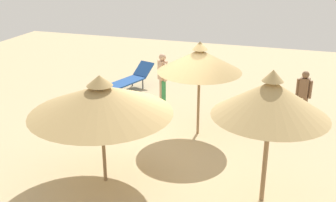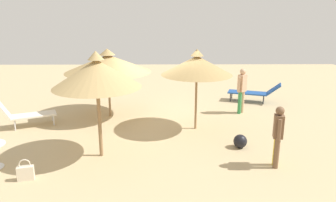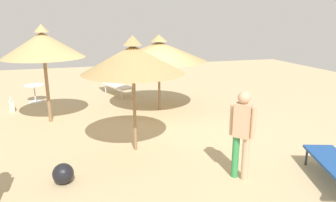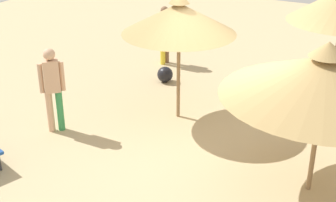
{
  "view_description": "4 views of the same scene",
  "coord_description": "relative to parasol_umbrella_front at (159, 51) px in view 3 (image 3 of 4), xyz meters",
  "views": [
    {
      "loc": [
        8.83,
        3.08,
        4.88
      ],
      "look_at": [
        -0.72,
        0.01,
        1.04
      ],
      "focal_mm": 44.09,
      "sensor_mm": 36.0,
      "label": 1
    },
    {
      "loc": [
        -0.22,
        10.68,
        3.73
      ],
      "look_at": [
        -0.33,
        -0.3,
        0.64
      ],
      "focal_mm": 35.07,
      "sensor_mm": 36.0,
      "label": 2
    },
    {
      "loc": [
        -7.7,
        1.85,
        2.9
      ],
      "look_at": [
        -0.81,
        -0.18,
        0.98
      ],
      "focal_mm": 33.1,
      "sensor_mm": 36.0,
      "label": 3
    },
    {
      "loc": [
        2.69,
        -7.27,
        4.43
      ],
      "look_at": [
        -0.91,
        -0.31,
        0.83
      ],
      "focal_mm": 51.34,
      "sensor_mm": 36.0,
      "label": 4
    }
  ],
  "objects": [
    {
      "name": "ground",
      "position": [
        -1.76,
        0.64,
        -1.96
      ],
      "size": [
        24.0,
        24.0,
        0.1
      ],
      "primitive_type": "cube",
      "color": "tan"
    },
    {
      "name": "parasol_umbrella_front",
      "position": [
        0.0,
        0.0,
        0.0
      ],
      "size": [
        2.99,
        2.99,
        2.42
      ],
      "color": "olive",
      "rests_on": "ground"
    },
    {
      "name": "parasol_umbrella_far_right",
      "position": [
        -2.96,
        1.35,
        0.15
      ],
      "size": [
        2.21,
        2.21,
        2.57
      ],
      "color": "olive",
      "rests_on": "ground"
    },
    {
      "name": "parasol_umbrella_center",
      "position": [
        -0.3,
        3.35,
        0.29
      ],
      "size": [
        2.22,
        2.22,
        2.76
      ],
      "color": "olive",
      "rests_on": "ground"
    },
    {
      "name": "lounge_chair_back",
      "position": [
        2.57,
        1.12,
        -1.47
      ],
      "size": [
        1.81,
        1.22,
        0.95
      ],
      "color": "silver",
      "rests_on": "ground"
    },
    {
      "name": "person_standing_far_left",
      "position": [
        -4.79,
        -0.28,
        -0.95
      ],
      "size": [
        0.37,
        0.36,
        1.67
      ],
      "color": "tan",
      "rests_on": "ground"
    },
    {
      "name": "handbag",
      "position": [
        1.16,
        4.62,
        -1.73
      ],
      "size": [
        0.38,
        0.22,
        0.51
      ],
      "color": "beige",
      "rests_on": "ground"
    },
    {
      "name": "side_table_round",
      "position": [
        2.21,
        4.03,
        -1.49
      ],
      "size": [
        0.7,
        0.7,
        0.62
      ],
      "color": "silver",
      "rests_on": "ground"
    },
    {
      "name": "beach_ball",
      "position": [
        -4.07,
        2.88,
        -1.72
      ],
      "size": [
        0.38,
        0.38,
        0.38
      ],
      "primitive_type": "sphere",
      "color": "black",
      "rests_on": "ground"
    }
  ]
}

